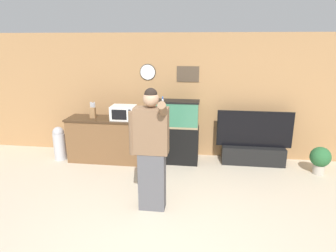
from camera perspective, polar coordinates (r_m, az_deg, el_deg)
ground_plane at (r=4.02m, az=-1.21°, el=-21.43°), size 18.00×18.00×0.00m
wall_back_paneled at (r=6.40m, az=3.09°, el=5.70°), size 10.00×0.08×2.60m
counter_island at (r=6.35m, az=-11.26°, el=-2.54°), size 1.66×0.58×0.92m
microwave at (r=6.04m, az=-8.47°, el=2.54°), size 0.48×0.37×0.28m
knife_block at (r=6.29m, az=-14.15°, el=2.64°), size 0.11×0.09×0.33m
aquarium_on_stand at (r=6.08m, az=1.86°, el=-1.17°), size 0.85×0.38×1.30m
tv_on_stand at (r=6.37m, az=15.90°, el=-4.12°), size 1.50×0.40×1.09m
person_standing at (r=4.30m, az=-3.27°, el=-4.34°), size 0.58×0.43×1.83m
potted_plant at (r=6.34m, az=27.00°, el=-5.53°), size 0.38×0.38×0.53m
trash_bin at (r=6.72m, az=-19.99°, el=-3.00°), size 0.25×0.25×0.72m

